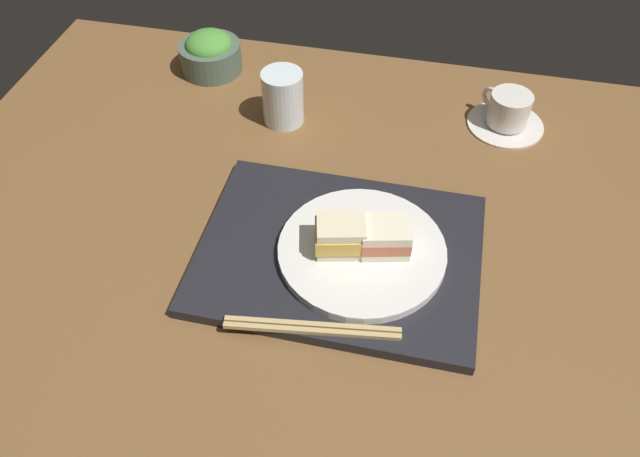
{
  "coord_description": "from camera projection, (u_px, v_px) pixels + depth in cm",
  "views": [
    {
      "loc": [
        8.75,
        -60.59,
        69.99
      ],
      "look_at": [
        -3.95,
        -3.13,
        5.0
      ],
      "focal_mm": 35.03,
      "sensor_mm": 36.0,
      "label": 1
    }
  ],
  "objects": [
    {
      "name": "sandwich_near",
      "position": [
        341.0,
        236.0,
        0.86
      ],
      "size": [
        8.22,
        7.0,
        5.06
      ],
      "color": "beige",
      "rests_on": "sandwich_plate"
    },
    {
      "name": "serving_tray",
      "position": [
        339.0,
        253.0,
        0.9
      ],
      "size": [
        40.05,
        30.42,
        1.83
      ],
      "primitive_type": "cube",
      "color": "black",
      "rests_on": "ground_plane"
    },
    {
      "name": "ground_plane",
      "position": [
        350.0,
        247.0,
        0.94
      ],
      "size": [
        140.0,
        100.0,
        3.0
      ],
      "primitive_type": "cube",
      "color": "brown"
    },
    {
      "name": "sandwich_far",
      "position": [
        385.0,
        237.0,
        0.86
      ],
      "size": [
        7.78,
        6.67,
        4.6
      ],
      "color": "#EFE5C1",
      "rests_on": "sandwich_plate"
    },
    {
      "name": "drinking_glass",
      "position": [
        283.0,
        97.0,
        1.09
      ],
      "size": [
        7.26,
        7.26,
        9.65
      ],
      "primitive_type": "cylinder",
      "color": "silver",
      "rests_on": "ground_plane"
    },
    {
      "name": "chopsticks_pair",
      "position": [
        312.0,
        328.0,
        0.8
      ],
      "size": [
        22.88,
        4.73,
        0.7
      ],
      "color": "tan",
      "rests_on": "serving_tray"
    },
    {
      "name": "sandwich_plate",
      "position": [
        362.0,
        251.0,
        0.88
      ],
      "size": [
        23.84,
        23.84,
        1.35
      ],
      "primitive_type": "cylinder",
      "color": "silver",
      "rests_on": "serving_tray"
    },
    {
      "name": "salad_bowl",
      "position": [
        210.0,
        53.0,
        1.2
      ],
      "size": [
        11.85,
        11.85,
        7.96
      ],
      "color": "#4C6051",
      "rests_on": "ground_plane"
    },
    {
      "name": "coffee_cup",
      "position": [
        508.0,
        113.0,
        1.09
      ],
      "size": [
        13.4,
        13.4,
        6.42
      ],
      "color": "silver",
      "rests_on": "ground_plane"
    }
  ]
}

